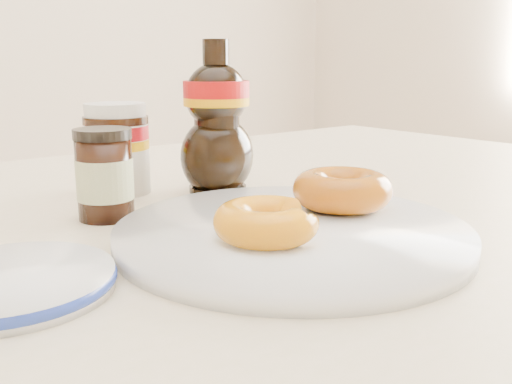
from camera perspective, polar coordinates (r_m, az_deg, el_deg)
dining_table at (r=0.63m, az=-2.89°, el=-9.08°), size 1.40×0.90×0.75m
plate at (r=0.50m, az=3.63°, el=-4.05°), size 0.31×0.31×0.02m
donut_bitten at (r=0.45m, az=1.02°, el=-2.95°), size 0.10×0.10×0.03m
donut_whole at (r=0.55m, az=8.61°, el=0.25°), size 0.10×0.10×0.03m
nutella_jar at (r=0.69m, az=-13.74°, el=4.59°), size 0.07×0.07×0.11m
syrup_bottle at (r=0.67m, az=-3.95°, el=7.44°), size 0.10×0.08×0.18m
dark_jar at (r=0.58m, az=-14.89°, el=1.64°), size 0.06×0.06×0.09m
blue_rim_saucer at (r=0.42m, az=-23.31°, el=-8.26°), size 0.14×0.14×0.01m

